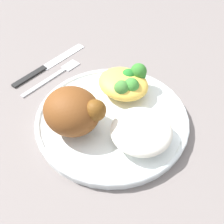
{
  "coord_description": "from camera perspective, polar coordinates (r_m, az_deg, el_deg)",
  "views": [
    {
      "loc": [
        0.2,
        -0.27,
        0.39
      ],
      "look_at": [
        0.0,
        0.0,
        0.03
      ],
      "focal_mm": 47.93,
      "sensor_mm": 36.0,
      "label": 1
    }
  ],
  "objects": [
    {
      "name": "plate",
      "position": [
        0.51,
        -0.0,
        -1.44
      ],
      "size": [
        0.26,
        0.26,
        0.02
      ],
      "color": "white",
      "rests_on": "ground_plane"
    },
    {
      "name": "ground_plane",
      "position": [
        0.51,
        -0.0,
        -2.14
      ],
      "size": [
        2.0,
        2.0,
        0.0
      ],
      "primitive_type": "plane",
      "color": "slate"
    },
    {
      "name": "mac_cheese_with_broccoli",
      "position": [
        0.53,
        2.68,
        5.73
      ],
      "size": [
        0.09,
        0.08,
        0.05
      ],
      "color": "#ECBC49",
      "rests_on": "plate"
    },
    {
      "name": "knife",
      "position": [
        0.63,
        -13.02,
        8.18
      ],
      "size": [
        0.03,
        0.19,
        0.01
      ],
      "color": "black",
      "rests_on": "ground_plane"
    },
    {
      "name": "fork",
      "position": [
        0.61,
        -10.96,
        6.88
      ],
      "size": [
        0.03,
        0.14,
        0.01
      ],
      "color": "#B2B2B7",
      "rests_on": "ground_plane"
    },
    {
      "name": "roasted_chicken",
      "position": [
        0.46,
        -7.4,
        0.16
      ],
      "size": [
        0.1,
        0.08,
        0.07
      ],
      "color": "brown",
      "rests_on": "plate"
    },
    {
      "name": "rice_pile",
      "position": [
        0.46,
        5.62,
        -3.64
      ],
      "size": [
        0.1,
        0.09,
        0.04
      ],
      "primitive_type": "ellipsoid",
      "color": "white",
      "rests_on": "plate"
    }
  ]
}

